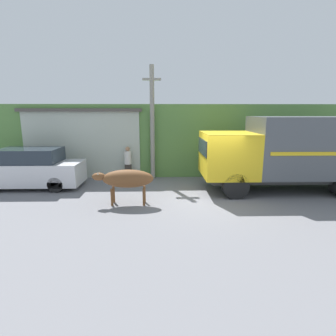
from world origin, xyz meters
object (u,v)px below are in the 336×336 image
cargo_truck (291,151)px  parked_suv (29,169)px  brown_cow (127,179)px  utility_pole (152,121)px  pedestrian_on_hill (128,161)px

cargo_truck → parked_suv: cargo_truck is taller
brown_cow → parked_suv: size_ratio=0.48×
parked_suv → utility_pole: (5.49, 1.56, 2.04)m
cargo_truck → pedestrian_on_hill: size_ratio=4.29×
parked_suv → utility_pole: bearing=18.7°
brown_cow → utility_pole: (0.84, 3.85, 1.94)m
cargo_truck → parked_suv: 11.47m
brown_cow → parked_suv: (-4.65, 2.29, -0.11)m
brown_cow → parked_suv: parked_suv is taller
cargo_truck → brown_cow: size_ratio=3.18×
cargo_truck → parked_suv: size_ratio=1.53×
brown_cow → pedestrian_on_hill: size_ratio=1.35×
brown_cow → pedestrian_on_hill: 3.80m
brown_cow → parked_suv: 5.19m
pedestrian_on_hill → utility_pole: size_ratio=0.30×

